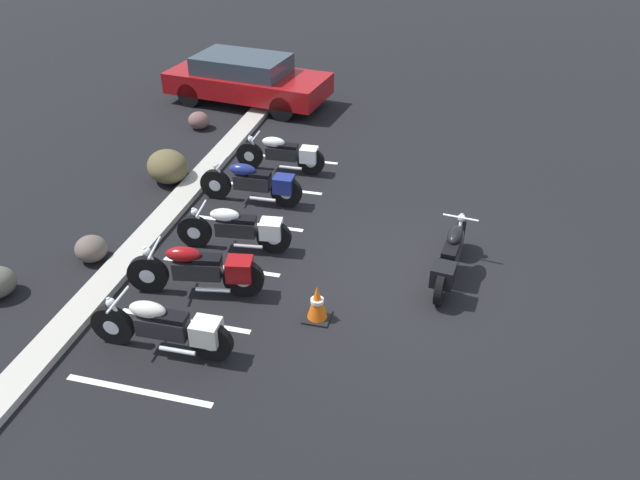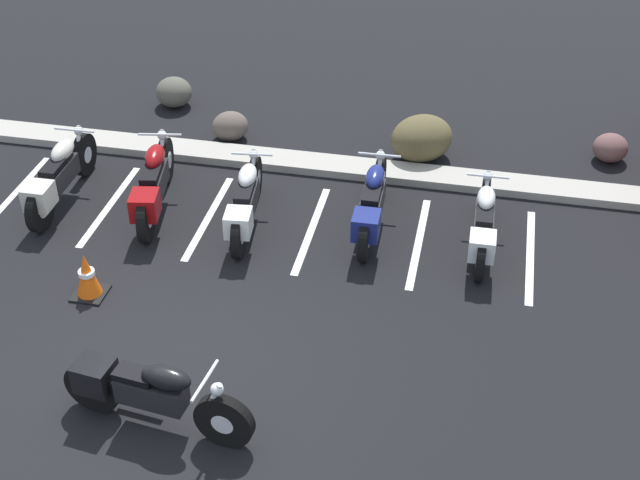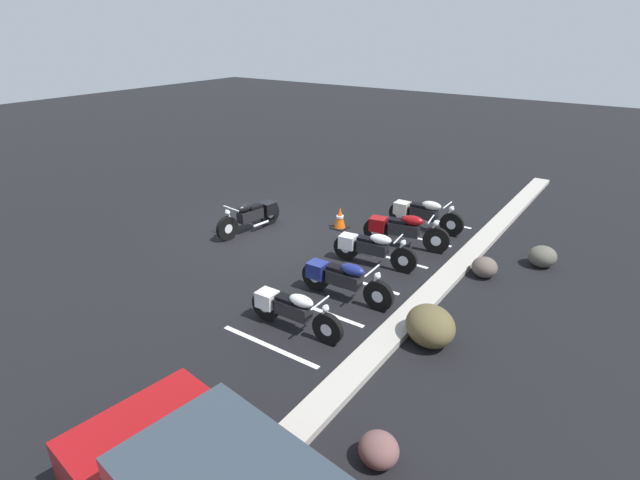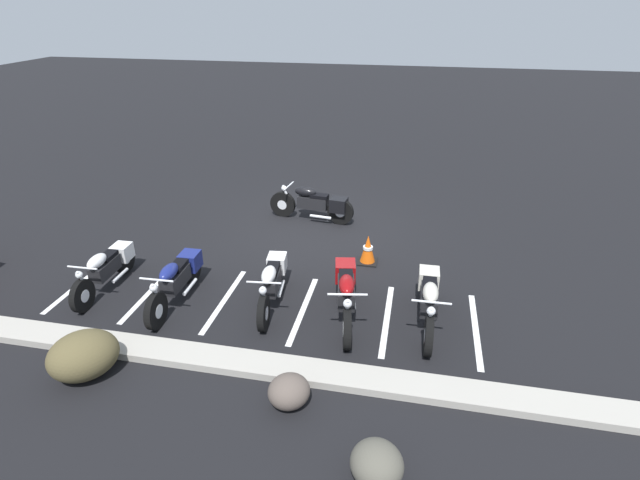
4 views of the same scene
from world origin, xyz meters
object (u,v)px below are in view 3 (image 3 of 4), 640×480
parked_bike_2 (370,248)px  parked_bike_4 (291,309)px  parked_bike_3 (342,279)px  landscape_rock_0 (542,256)px  landscape_rock_1 (430,326)px  traffic_cone (340,218)px  landscape_rock_3 (485,267)px  parked_bike_1 (401,229)px  parked_bike_0 (422,213)px  landscape_rock_2 (379,450)px  motorcycle_black_featured (252,215)px

parked_bike_2 → parked_bike_4: 3.15m
parked_bike_3 → landscape_rock_0: size_ratio=3.31×
landscape_rock_1 → traffic_cone: (-3.59, -4.16, -0.06)m
landscape_rock_1 → landscape_rock_3: bearing=-179.8°
landscape_rock_3 → parked_bike_4: bearing=-28.8°
parked_bike_1 → traffic_cone: (-0.16, -1.91, -0.17)m
parked_bike_1 → traffic_cone: bearing=165.2°
landscape_rock_0 → landscape_rock_3: landscape_rock_0 is taller
parked_bike_2 → parked_bike_3: (1.66, 0.28, 0.01)m
parked_bike_3 → parked_bike_0: bearing=91.5°
parked_bike_1 → landscape_rock_1: size_ratio=2.21×
landscape_rock_1 → parked_bike_4: bearing=-65.0°
parked_bike_0 → landscape_rock_1: size_ratio=2.16×
landscape_rock_2 → motorcycle_black_featured: bearing=-127.0°
motorcycle_black_featured → parked_bike_4: 4.91m
parked_bike_3 → landscape_rock_3: size_ratio=3.65×
parked_bike_0 → parked_bike_1: size_ratio=0.98×
landscape_rock_2 → traffic_cone: (-6.41, -4.69, 0.07)m
parked_bike_4 → landscape_rock_1: size_ratio=2.01×
motorcycle_black_featured → landscape_rock_0: (-2.18, 6.92, -0.20)m
motorcycle_black_featured → traffic_cone: (-1.49, 1.85, -0.16)m
parked_bike_3 → traffic_cone: bearing=121.7°
landscape_rock_0 → landscape_rock_1: landscape_rock_1 is taller
motorcycle_black_featured → landscape_rock_2: 8.19m
parked_bike_4 → landscape_rock_3: size_ratio=3.44×
landscape_rock_0 → landscape_rock_1: bearing=-12.1°
parked_bike_2 → motorcycle_black_featured: bearing=173.3°
parked_bike_4 → landscape_rock_0: 6.20m
parked_bike_0 → parked_bike_2: parked_bike_0 is taller
parked_bike_2 → landscape_rock_1: parked_bike_2 is taller
landscape_rock_1 → landscape_rock_2: size_ratio=1.81×
parked_bike_1 → parked_bike_3: (3.01, 0.15, -0.02)m
traffic_cone → landscape_rock_1: bearing=49.2°
parked_bike_1 → landscape_rock_2: 6.85m
parked_bike_2 → landscape_rock_2: parked_bike_2 is taller
parked_bike_4 → traffic_cone: parked_bike_4 is taller
parked_bike_0 → landscape_rock_2: 8.15m
parked_bike_2 → landscape_rock_1: (2.10, 2.38, -0.09)m
parked_bike_3 → parked_bike_4: (1.48, -0.15, -0.02)m
motorcycle_black_featured → traffic_cone: bearing=136.0°
parked_bike_4 → traffic_cone: (-4.64, -1.92, -0.13)m
landscape_rock_3 → landscape_rock_1: bearing=0.2°
parked_bike_2 → landscape_rock_3: 2.55m
parked_bike_1 → landscape_rock_0: parked_bike_1 is taller
landscape_rock_0 → traffic_cone: (0.69, -5.08, 0.04)m
parked_bike_2 → parked_bike_4: parked_bike_2 is taller
parked_bike_0 → landscape_rock_0: size_ratio=3.35×
motorcycle_black_featured → landscape_rock_1: size_ratio=2.15×
landscape_rock_2 → traffic_cone: size_ratio=0.90×
landscape_rock_1 → landscape_rock_3: 3.03m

